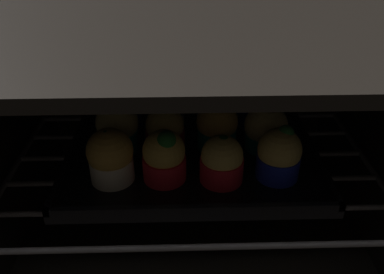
# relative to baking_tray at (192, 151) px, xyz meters

# --- Properties ---
(oven_cavity) EXTENTS (0.59, 0.47, 0.37)m
(oven_cavity) POSITION_rel_baking_tray_xyz_m (0.00, 0.04, 0.02)
(oven_cavity) COLOR black
(oven_cavity) RESTS_ON ground
(oven_rack) EXTENTS (0.55, 0.42, 0.01)m
(oven_rack) POSITION_rel_baking_tray_xyz_m (0.00, 0.00, -0.01)
(oven_rack) COLOR #4C494C
(oven_rack) RESTS_ON oven_cavity
(baking_tray) EXTENTS (0.37, 0.30, 0.02)m
(baking_tray) POSITION_rel_baking_tray_xyz_m (0.00, 0.00, 0.00)
(baking_tray) COLOR black
(baking_tray) RESTS_ON oven_rack
(muffin_row0_col0) EXTENTS (0.06, 0.06, 0.08)m
(muffin_row0_col0) POSITION_rel_baking_tray_xyz_m (-0.11, -0.07, 0.04)
(muffin_row0_col0) COLOR silver
(muffin_row0_col0) RESTS_ON baking_tray
(muffin_row0_col1) EXTENTS (0.06, 0.06, 0.08)m
(muffin_row0_col1) POSITION_rel_baking_tray_xyz_m (-0.04, -0.07, 0.04)
(muffin_row0_col1) COLOR red
(muffin_row0_col1) RESTS_ON baking_tray
(muffin_row0_col2) EXTENTS (0.06, 0.06, 0.07)m
(muffin_row0_col2) POSITION_rel_baking_tray_xyz_m (0.04, -0.08, 0.04)
(muffin_row0_col2) COLOR red
(muffin_row0_col2) RESTS_ON baking_tray
(muffin_row0_col3) EXTENTS (0.06, 0.06, 0.08)m
(muffin_row0_col3) POSITION_rel_baking_tray_xyz_m (0.12, -0.07, 0.04)
(muffin_row0_col3) COLOR #1928B7
(muffin_row0_col3) RESTS_ON baking_tray
(muffin_row1_col0) EXTENTS (0.06, 0.06, 0.08)m
(muffin_row1_col0) POSITION_rel_baking_tray_xyz_m (-0.11, 0.00, 0.04)
(muffin_row1_col0) COLOR #0C8C84
(muffin_row1_col0) RESTS_ON baking_tray
(muffin_row1_col1) EXTENTS (0.06, 0.06, 0.07)m
(muffin_row1_col1) POSITION_rel_baking_tray_xyz_m (-0.04, 0.00, 0.04)
(muffin_row1_col1) COLOR red
(muffin_row1_col1) RESTS_ON baking_tray
(muffin_row1_col2) EXTENTS (0.06, 0.06, 0.08)m
(muffin_row1_col2) POSITION_rel_baking_tray_xyz_m (0.04, 0.00, 0.04)
(muffin_row1_col2) COLOR #0C8C84
(muffin_row1_col2) RESTS_ON baking_tray
(muffin_row1_col3) EXTENTS (0.07, 0.07, 0.07)m
(muffin_row1_col3) POSITION_rel_baking_tray_xyz_m (0.11, -0.00, 0.04)
(muffin_row1_col3) COLOR #0C8C84
(muffin_row1_col3) RESTS_ON baking_tray
(muffin_row2_col0) EXTENTS (0.06, 0.06, 0.07)m
(muffin_row2_col0) POSITION_rel_baking_tray_xyz_m (-0.11, 0.07, 0.04)
(muffin_row2_col0) COLOR #1928B7
(muffin_row2_col0) RESTS_ON baking_tray
(muffin_row2_col1) EXTENTS (0.06, 0.06, 0.08)m
(muffin_row2_col1) POSITION_rel_baking_tray_xyz_m (-0.04, 0.08, 0.04)
(muffin_row2_col1) COLOR silver
(muffin_row2_col1) RESTS_ON baking_tray
(muffin_row2_col2) EXTENTS (0.06, 0.06, 0.08)m
(muffin_row2_col2) POSITION_rel_baking_tray_xyz_m (0.04, 0.08, 0.04)
(muffin_row2_col2) COLOR #1928B7
(muffin_row2_col2) RESTS_ON baking_tray
(muffin_row2_col3) EXTENTS (0.06, 0.06, 0.08)m
(muffin_row2_col3) POSITION_rel_baking_tray_xyz_m (0.11, 0.07, 0.04)
(muffin_row2_col3) COLOR #1928B7
(muffin_row2_col3) RESTS_ON baking_tray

